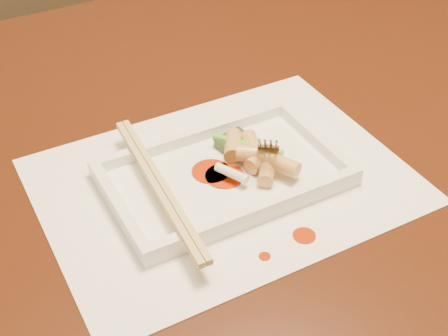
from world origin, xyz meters
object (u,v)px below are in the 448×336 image
chopstick_a (155,186)px  table (178,214)px  fork (272,95)px  plate_base (224,178)px  placemat (224,181)px

chopstick_a → table: bearing=53.8°
table → fork: 0.22m
table → fork: size_ratio=10.00×
table → fork: fork is taller
table → chopstick_a: chopstick_a is taller
plate_base → placemat: bearing=90.0°
chopstick_a → fork: 0.16m
placemat → fork: 0.11m
plate_base → fork: bearing=14.4°
placemat → chopstick_a: (-0.08, -0.00, 0.03)m
placemat → fork: fork is taller
plate_base → fork: (0.07, 0.02, 0.08)m
plate_base → fork: fork is taller
fork → placemat: bearing=-165.6°
fork → chopstick_a: bearing=-173.2°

